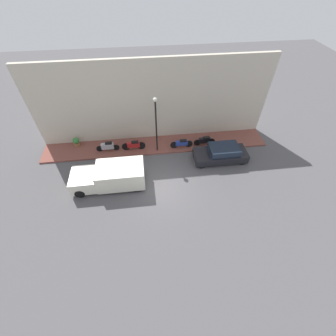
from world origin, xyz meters
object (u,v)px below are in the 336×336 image
(parked_car, at_px, (221,154))
(delivery_van, at_px, (110,176))
(potted_plant, at_px, (76,142))
(motorcycle_black, at_px, (205,141))
(streetlamp, at_px, (156,120))
(motorcycle_red, at_px, (134,145))
(scooter_silver, at_px, (108,146))
(motorcycle_blue, at_px, (182,143))

(parked_car, distance_m, delivery_van, 8.75)
(potted_plant, bearing_deg, motorcycle_black, -96.22)
(parked_car, relative_size, motorcycle_black, 2.28)
(delivery_van, relative_size, potted_plant, 6.53)
(motorcycle_black, bearing_deg, streetlamp, 92.87)
(parked_car, height_order, potted_plant, parked_car)
(motorcycle_red, bearing_deg, streetlamp, -99.44)
(parked_car, relative_size, scooter_silver, 2.22)
(delivery_van, relative_size, streetlamp, 1.07)
(potted_plant, bearing_deg, scooter_silver, -109.84)
(motorcycle_black, relative_size, motorcycle_red, 0.94)
(motorcycle_black, height_order, motorcycle_blue, motorcycle_black)
(delivery_van, xyz_separation_m, potted_plant, (4.59, 3.12, -0.34))
(scooter_silver, height_order, potted_plant, scooter_silver)
(motorcycle_red, bearing_deg, motorcycle_black, -91.12)
(streetlamp, bearing_deg, motorcycle_blue, -87.24)
(motorcycle_blue, bearing_deg, streetlamp, 92.76)
(parked_car, height_order, delivery_van, delivery_van)
(motorcycle_black, bearing_deg, motorcycle_blue, 92.99)
(motorcycle_red, bearing_deg, potted_plant, 77.57)
(potted_plant, bearing_deg, streetlamp, -101.58)
(delivery_van, xyz_separation_m, scooter_silver, (3.62, 0.43, -0.28))
(motorcycle_blue, xyz_separation_m, motorcycle_red, (0.22, 4.00, 0.03))
(motorcycle_blue, xyz_separation_m, streetlamp, (-0.10, 2.07, 2.59))
(scooter_silver, xyz_separation_m, motorcycle_red, (-0.09, -2.13, 0.00))
(motorcycle_red, bearing_deg, parked_car, -105.68)
(scooter_silver, height_order, motorcycle_red, scooter_silver)
(delivery_van, xyz_separation_m, motorcycle_red, (3.53, -1.70, -0.28))
(scooter_silver, relative_size, motorcycle_red, 0.96)
(parked_car, xyz_separation_m, motorcycle_blue, (1.72, 2.90, -0.08))
(scooter_silver, bearing_deg, parked_car, -102.66)
(delivery_van, distance_m, scooter_silver, 3.66)
(motorcycle_blue, relative_size, motorcycle_red, 0.97)
(delivery_van, relative_size, scooter_silver, 2.71)
(delivery_van, height_order, motorcycle_blue, delivery_van)
(motorcycle_blue, height_order, potted_plant, potted_plant)
(streetlamp, bearing_deg, parked_car, -108.01)
(streetlamp, bearing_deg, potted_plant, 78.42)
(motorcycle_blue, height_order, motorcycle_red, motorcycle_red)
(streetlamp, distance_m, potted_plant, 7.37)
(potted_plant, bearing_deg, motorcycle_red, -102.43)
(motorcycle_black, distance_m, motorcycle_red, 6.00)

